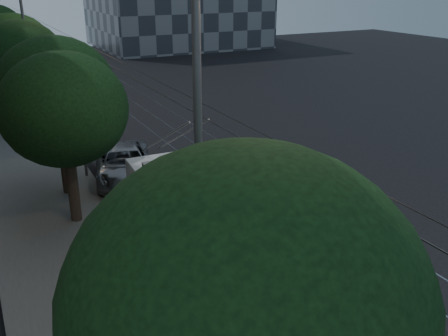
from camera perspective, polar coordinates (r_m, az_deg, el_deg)
ground at (r=19.25m, az=7.33°, el=-8.48°), size 120.00×120.00×0.00m
sidewalk at (r=35.00m, az=-22.54°, el=3.94°), size 5.00×90.00×0.15m
tram_rails at (r=37.03m, az=-7.01°, el=6.19°), size 4.52×90.00×0.02m
overhead_wires at (r=34.51m, az=-19.14°, el=9.99°), size 2.23×90.00×6.00m
trolleybus at (r=14.49m, az=0.20°, el=-11.12°), size 3.06×12.59×5.63m
pickup_silver at (r=24.96m, az=-11.36°, el=0.46°), size 3.98×6.36×1.64m
car_white_a at (r=33.11m, az=-16.13°, el=4.90°), size 2.81×4.23×1.34m
car_white_b at (r=36.69m, az=-17.14°, el=6.23°), size 2.46×4.42×1.21m
car_white_c at (r=39.61m, az=-18.13°, el=7.18°), size 1.39×3.75×1.23m
car_white_d at (r=44.60m, az=-17.78°, el=8.69°), size 2.56×3.86×1.22m
tree_0 at (r=8.05m, az=2.46°, el=-15.46°), size 5.75×5.75×7.26m
tree_1 at (r=19.80m, az=-17.83°, el=6.35°), size 4.84×4.84×6.94m
tree_2 at (r=22.76m, az=-18.64°, el=8.37°), size 5.13×5.13×7.18m
tree_3 at (r=35.80m, az=-22.18°, el=11.41°), size 5.68×5.68×6.92m
tree_4 at (r=39.74m, az=-22.87°, el=12.40°), size 5.59×5.59×7.05m
streetlamp_near at (r=11.66m, az=-1.10°, el=7.25°), size 2.67×0.44×11.17m
streetlamp_far at (r=37.80m, az=-21.33°, el=15.77°), size 2.73×0.44×11.47m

